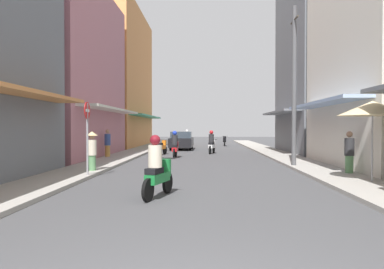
% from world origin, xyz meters
% --- Properties ---
extents(ground_plane, '(98.87, 98.87, 0.00)m').
position_xyz_m(ground_plane, '(0.00, 18.47, 0.00)').
color(ground_plane, '#424244').
extents(sidewalk_left, '(1.95, 52.94, 0.12)m').
position_xyz_m(sidewalk_left, '(-4.75, 18.47, 0.06)').
color(sidewalk_left, '#9E9991').
rests_on(sidewalk_left, ground).
extents(sidewalk_right, '(1.95, 52.94, 0.12)m').
position_xyz_m(sidewalk_right, '(4.75, 18.47, 0.06)').
color(sidewalk_right, '#9E9991').
rests_on(sidewalk_right, ground).
extents(building_left_mid, '(7.05, 10.77, 9.91)m').
position_xyz_m(building_left_mid, '(-8.72, 18.16, 4.95)').
color(building_left_mid, '#B7727F').
rests_on(building_left_mid, ground).
extents(building_left_far, '(7.05, 12.94, 12.42)m').
position_xyz_m(building_left_far, '(-8.72, 30.66, 6.20)').
color(building_left_far, '#D88C4C').
rests_on(building_left_far, ground).
extents(building_right_far, '(7.05, 8.72, 16.19)m').
position_xyz_m(building_right_far, '(8.72, 22.18, 8.09)').
color(building_right_far, slate).
rests_on(building_right_far, ground).
extents(motorbike_orange, '(0.69, 1.76, 0.96)m').
position_xyz_m(motorbike_orange, '(-2.68, 20.55, 0.50)').
color(motorbike_orange, black).
rests_on(motorbike_orange, ground).
extents(motorbike_white, '(0.63, 1.79, 1.58)m').
position_xyz_m(motorbike_white, '(0.59, 21.81, 0.70)').
color(motorbike_white, black).
rests_on(motorbike_white, ground).
extents(motorbike_red, '(0.55, 1.81, 1.58)m').
position_xyz_m(motorbike_red, '(-1.62, 18.29, 0.70)').
color(motorbike_red, black).
rests_on(motorbike_red, ground).
extents(motorbike_green, '(0.69, 1.76, 1.58)m').
position_xyz_m(motorbike_green, '(-1.03, 6.07, 0.70)').
color(motorbike_green, black).
rests_on(motorbike_green, ground).
extents(motorbike_maroon, '(0.58, 1.80, 1.58)m').
position_xyz_m(motorbike_maroon, '(-1.60, 32.43, 0.70)').
color(motorbike_maroon, black).
rests_on(motorbike_maroon, ground).
extents(motorbike_black, '(0.55, 1.81, 0.96)m').
position_xyz_m(motorbike_black, '(1.99, 32.41, 0.50)').
color(motorbike_black, black).
rests_on(motorbike_black, ground).
extents(parked_car, '(1.80, 4.12, 1.45)m').
position_xyz_m(parked_car, '(-1.75, 26.25, 0.74)').
color(parked_car, black).
rests_on(parked_car, ground).
extents(pedestrian_crossing, '(0.34, 0.34, 1.65)m').
position_xyz_m(pedestrian_crossing, '(-5.37, 17.45, 0.83)').
color(pedestrian_crossing, '#BF8C3F').
rests_on(pedestrian_crossing, ground).
extents(pedestrian_midway, '(0.34, 0.34, 1.63)m').
position_xyz_m(pedestrian_midway, '(5.35, 10.34, 0.81)').
color(pedestrian_midway, '#598C59').
rests_on(pedestrian_midway, ground).
extents(pedestrian_foreground, '(0.44, 0.44, 1.61)m').
position_xyz_m(pedestrian_foreground, '(-4.16, 10.76, 0.91)').
color(pedestrian_foreground, '#598C59').
rests_on(pedestrian_foreground, ground).
extents(vendor_umbrella, '(2.06, 2.06, 2.57)m').
position_xyz_m(vendor_umbrella, '(5.24, 8.26, 2.34)').
color(vendor_umbrella, '#99999E').
rests_on(vendor_umbrella, ground).
extents(utility_pole, '(0.20, 1.20, 7.04)m').
position_xyz_m(utility_pole, '(4.03, 13.11, 3.60)').
color(utility_pole, '#4C4C4F').
rests_on(utility_pole, ground).
extents(street_sign_no_entry, '(0.07, 0.60, 2.65)m').
position_xyz_m(street_sign_no_entry, '(-3.93, 9.49, 1.72)').
color(street_sign_no_entry, gray).
rests_on(street_sign_no_entry, ground).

